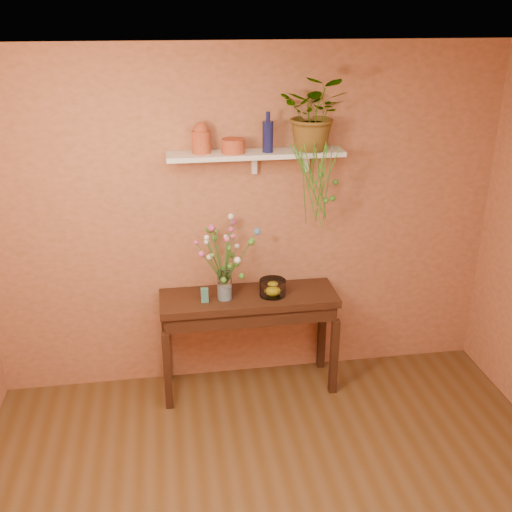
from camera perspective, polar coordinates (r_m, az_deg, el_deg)
name	(u,v)px	position (r m, az deg, el deg)	size (l,w,h in m)	color
room	(306,359)	(2.94, 4.78, -9.71)	(4.04, 4.04, 2.70)	brown
sideboard	(249,309)	(4.76, -0.70, -5.02)	(1.38, 0.44, 0.84)	#391B11
wall_shelf	(257,155)	(4.46, 0.12, 9.57)	(1.30, 0.24, 0.19)	white
terracotta_jug	(201,138)	(4.39, -5.22, 11.02)	(0.13, 0.13, 0.22)	#A85733
terracotta_pot	(233,146)	(4.39, -2.16, 10.36)	(0.17, 0.17, 0.10)	#A85733
blue_bottle	(268,136)	(4.41, 1.13, 11.30)	(0.10, 0.10, 0.29)	#111544
spider_plant	(315,113)	(4.48, 5.62, 13.32)	(0.48, 0.42, 0.53)	#397322
plant_fronds	(322,184)	(4.45, 6.24, 6.81)	(0.38, 0.37, 0.66)	#397322
glass_vase	(225,287)	(4.60, -3.00, -2.95)	(0.11, 0.11, 0.23)	white
bouquet	(226,246)	(4.48, -2.86, 0.92)	(0.51, 0.49, 0.52)	#386B28
glass_bowl	(272,288)	(4.68, 1.57, -3.06)	(0.21, 0.21, 0.12)	white
lemon	(273,290)	(4.68, 1.60, -3.19)	(0.08, 0.08, 0.08)	yellow
carton	(205,295)	(4.59, -4.89, -3.71)	(0.06, 0.04, 0.11)	#2D5D7C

